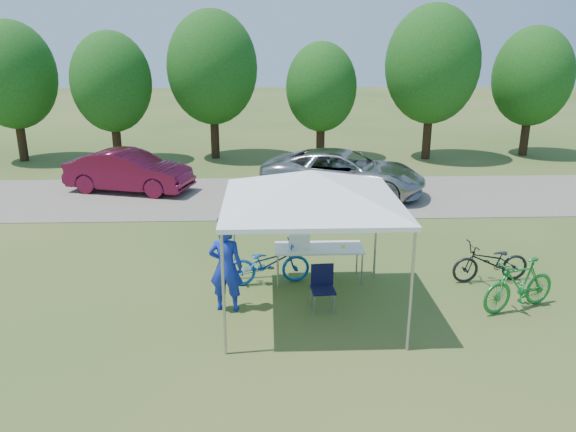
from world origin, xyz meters
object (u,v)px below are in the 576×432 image
bike_blue (269,263)px  bike_dark (491,262)px  cooler (299,240)px  bike_green (519,285)px  cyclist (226,267)px  folding_table (319,249)px  sedan (129,171)px  minivan (343,173)px  folding_chair (323,283)px

bike_blue → bike_dark: 4.69m
cooler → bike_green: cooler is taller
cyclist → bike_green: (5.52, -0.20, -0.37)m
bike_green → bike_dark: bike_green is taller
folding_table → bike_dark: 3.64m
sedan → minivan: bearing=-80.2°
cooler → sedan: (-5.26, 7.44, -0.21)m
minivan → bike_green: bearing=-146.8°
cyclist → folding_table: bearing=-137.9°
bike_blue → sedan: 8.86m
folding_chair → bike_dark: bearing=12.0°
minivan → folding_chair: bearing=-172.4°
cooler → bike_dark: bearing=-2.8°
cooler → minivan: bearing=74.9°
folding_table → cyclist: cyclist is taller
sedan → cooler: bearing=-129.4°
cyclist → sedan: 9.52m
bike_blue → bike_green: (4.72, -1.36, 0.05)m
minivan → folding_table: bearing=-174.0°
cooler → bike_blue: cooler is taller
bike_green → bike_dark: bearing=161.0°
cooler → bike_green: bearing=-19.9°
folding_table → bike_dark: size_ratio=1.11×
folding_chair → bike_blue: size_ratio=0.49×
bike_dark → sedan: bearing=-135.1°
folding_chair → cyclist: (-1.82, -0.02, 0.37)m
minivan → bike_blue: bearing=178.1°
bike_dark → cooler: bearing=-98.5°
cooler → bike_dark: 4.07m
bike_green → folding_table: bearing=-132.6°
sedan → cyclist: bearing=-141.0°
folding_chair → minivan: 8.14m
cooler → bike_dark: (4.04, -0.20, -0.48)m
folding_table → minivan: 6.89m
folding_chair → cyclist: size_ratio=0.49×
bike_green → minivan: size_ratio=0.32×
bike_green → minivan: bearing=174.6°
bike_dark → minivan: minivan is taller
cooler → bike_blue: bearing=-169.8°
bike_blue → sedan: size_ratio=0.42×
bike_dark → minivan: 7.30m
folding_chair → cooler: bearing=102.3°
folding_table → cooler: bearing=-180.0°
cooler → bike_green: size_ratio=0.26×
cooler → cyclist: size_ratio=0.25×
cyclist → bike_green: cyclist is taller
sedan → bike_dark: bearing=-114.0°
minivan → sedan: minivan is taller
cyclist → minivan: bearing=-104.5°
bike_blue → bike_dark: bike_blue is taller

